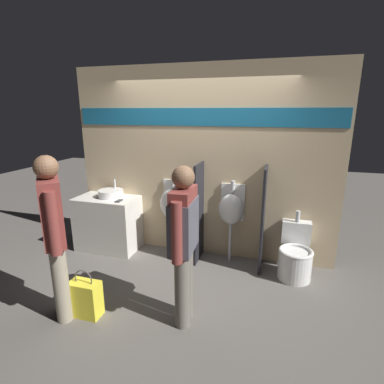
{
  "coord_description": "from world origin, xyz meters",
  "views": [
    {
      "loc": [
        1.08,
        -3.47,
        2.09
      ],
      "look_at": [
        0.0,
        0.17,
        1.05
      ],
      "focal_mm": 28.0,
      "sensor_mm": 36.0,
      "label": 1
    }
  ],
  "objects_px": {
    "urinal_far": "(231,209)",
    "shopping_bag": "(85,298)",
    "sink_basin": "(111,193)",
    "toilet": "(295,257)",
    "person_with_lanyard": "(54,233)",
    "cell_phone": "(119,201)",
    "urinal_near_counter": "(172,204)",
    "person_in_vest": "(184,236)"
  },
  "relations": [
    {
      "from": "urinal_far",
      "to": "shopping_bag",
      "type": "bearing_deg",
      "value": -127.22
    },
    {
      "from": "sink_basin",
      "to": "toilet",
      "type": "xyz_separation_m",
      "value": [
        2.7,
        -0.11,
        -0.6
      ]
    },
    {
      "from": "person_with_lanyard",
      "to": "cell_phone",
      "type": "bearing_deg",
      "value": -37.09
    },
    {
      "from": "cell_phone",
      "to": "urinal_near_counter",
      "type": "distance_m",
      "value": 0.77
    },
    {
      "from": "urinal_far",
      "to": "person_with_lanyard",
      "type": "distance_m",
      "value": 2.25
    },
    {
      "from": "urinal_near_counter",
      "to": "shopping_bag",
      "type": "xyz_separation_m",
      "value": [
        -0.37,
        -1.63,
        -0.57
      ]
    },
    {
      "from": "person_in_vest",
      "to": "shopping_bag",
      "type": "bearing_deg",
      "value": 98.58
    },
    {
      "from": "sink_basin",
      "to": "toilet",
      "type": "distance_m",
      "value": 2.76
    },
    {
      "from": "urinal_near_counter",
      "to": "person_in_vest",
      "type": "height_order",
      "value": "person_in_vest"
    },
    {
      "from": "urinal_near_counter",
      "to": "person_with_lanyard",
      "type": "xyz_separation_m",
      "value": [
        -0.59,
        -1.7,
        0.17
      ]
    },
    {
      "from": "person_in_vest",
      "to": "person_with_lanyard",
      "type": "height_order",
      "value": "person_with_lanyard"
    },
    {
      "from": "urinal_near_counter",
      "to": "shopping_bag",
      "type": "relative_size",
      "value": 2.2
    },
    {
      "from": "urinal_near_counter",
      "to": "shopping_bag",
      "type": "bearing_deg",
      "value": -102.62
    },
    {
      "from": "cell_phone",
      "to": "person_in_vest",
      "type": "height_order",
      "value": "person_in_vest"
    },
    {
      "from": "sink_basin",
      "to": "urinal_far",
      "type": "relative_size",
      "value": 0.32
    },
    {
      "from": "cell_phone",
      "to": "person_with_lanyard",
      "type": "bearing_deg",
      "value": -84.82
    },
    {
      "from": "shopping_bag",
      "to": "person_in_vest",
      "type": "bearing_deg",
      "value": 12.0
    },
    {
      "from": "cell_phone",
      "to": "shopping_bag",
      "type": "height_order",
      "value": "cell_phone"
    },
    {
      "from": "cell_phone",
      "to": "shopping_bag",
      "type": "xyz_separation_m",
      "value": [
        0.36,
        -1.38,
        -0.63
      ]
    },
    {
      "from": "cell_phone",
      "to": "toilet",
      "type": "distance_m",
      "value": 2.53
    },
    {
      "from": "cell_phone",
      "to": "person_with_lanyard",
      "type": "height_order",
      "value": "person_with_lanyard"
    },
    {
      "from": "cell_phone",
      "to": "urinal_far",
      "type": "relative_size",
      "value": 0.12
    },
    {
      "from": "urinal_near_counter",
      "to": "toilet",
      "type": "xyz_separation_m",
      "value": [
        1.75,
        -0.2,
        -0.5
      ]
    },
    {
      "from": "urinal_near_counter",
      "to": "shopping_bag",
      "type": "distance_m",
      "value": 1.77
    },
    {
      "from": "sink_basin",
      "to": "toilet",
      "type": "relative_size",
      "value": 0.45
    },
    {
      "from": "sink_basin",
      "to": "person_with_lanyard",
      "type": "xyz_separation_m",
      "value": [
        0.36,
        -1.61,
        0.06
      ]
    },
    {
      "from": "person_in_vest",
      "to": "shopping_bag",
      "type": "xyz_separation_m",
      "value": [
        -1.01,
        -0.22,
        -0.74
      ]
    },
    {
      "from": "cell_phone",
      "to": "urinal_far",
      "type": "xyz_separation_m",
      "value": [
        1.6,
        0.25,
        -0.06
      ]
    },
    {
      "from": "urinal_far",
      "to": "sink_basin",
      "type": "bearing_deg",
      "value": -177.15
    },
    {
      "from": "toilet",
      "to": "person_in_vest",
      "type": "bearing_deg",
      "value": -132.15
    },
    {
      "from": "urinal_near_counter",
      "to": "toilet",
      "type": "relative_size",
      "value": 1.4
    },
    {
      "from": "cell_phone",
      "to": "toilet",
      "type": "xyz_separation_m",
      "value": [
        2.47,
        0.06,
        -0.55
      ]
    },
    {
      "from": "person_in_vest",
      "to": "sink_basin",
      "type": "bearing_deg",
      "value": 46.8
    },
    {
      "from": "sink_basin",
      "to": "urinal_near_counter",
      "type": "height_order",
      "value": "urinal_near_counter"
    },
    {
      "from": "shopping_bag",
      "to": "person_with_lanyard",
      "type": "bearing_deg",
      "value": -163.65
    },
    {
      "from": "urinal_far",
      "to": "shopping_bag",
      "type": "distance_m",
      "value": 2.13
    },
    {
      "from": "person_in_vest",
      "to": "urinal_far",
      "type": "bearing_deg",
      "value": -12.57
    },
    {
      "from": "urinal_far",
      "to": "cell_phone",
      "type": "bearing_deg",
      "value": -170.93
    },
    {
      "from": "cell_phone",
      "to": "person_with_lanyard",
      "type": "xyz_separation_m",
      "value": [
        0.13,
        -1.44,
        0.11
      ]
    },
    {
      "from": "person_in_vest",
      "to": "person_with_lanyard",
      "type": "bearing_deg",
      "value": 99.38
    },
    {
      "from": "urinal_near_counter",
      "to": "toilet",
      "type": "distance_m",
      "value": 1.83
    },
    {
      "from": "person_with_lanyard",
      "to": "urinal_near_counter",
      "type": "bearing_deg",
      "value": -61.43
    }
  ]
}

